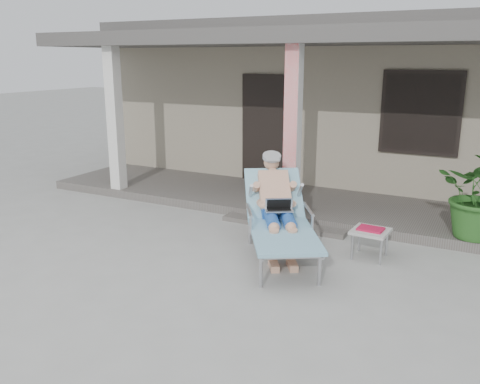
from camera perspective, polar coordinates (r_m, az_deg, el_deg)
The scene contains 7 objects.
ground at distance 6.40m, azimuth -1.56°, elevation -8.74°, with size 60.00×60.00×0.00m, color #9E9E99.
house at distance 12.00m, azimuth 13.69°, elevation 10.19°, with size 10.40×5.40×3.30m.
porch_deck at distance 8.96m, azimuth 7.68°, elevation -1.37°, with size 10.00×2.00×0.15m, color #605B56.
porch_overhang at distance 8.56m, azimuth 8.20°, elevation 16.25°, with size 10.00×2.30×2.85m.
porch_step at distance 7.95m, azimuth 4.87°, elevation -3.70°, with size 2.00×0.30×0.07m, color #605B56.
lounger at distance 6.66m, azimuth 4.35°, elevation -0.19°, with size 1.70×2.12×1.35m.
side_table at distance 6.86m, azimuth 14.44°, elevation -4.43°, with size 0.49×0.49×0.41m.
Camera 1 is at (2.83, -5.13, 2.56)m, focal length 38.00 mm.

